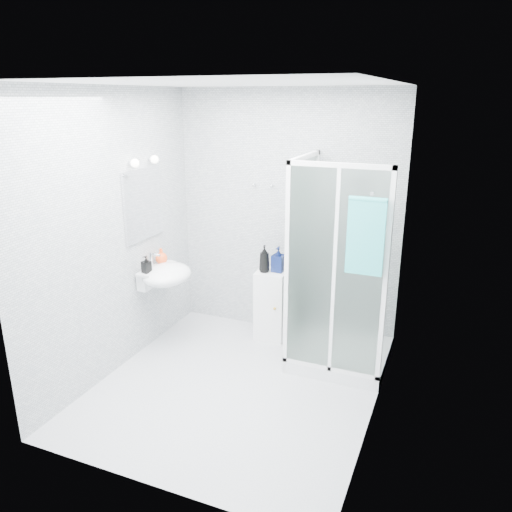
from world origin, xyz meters
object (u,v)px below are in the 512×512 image
at_px(storage_cabinet, 271,305).
at_px(shampoo_bottle_b, 278,259).
at_px(soap_dispenser_black, 146,264).
at_px(shampoo_bottle_a, 264,259).
at_px(shower_enclosure, 332,321).
at_px(hand_towel, 366,235).
at_px(soap_dispenser_orange, 161,256).
at_px(wall_basin, 165,275).

xyz_separation_m(storage_cabinet, shampoo_bottle_b, (0.06, 0.03, 0.51)).
bearing_deg(shampoo_bottle_b, soap_dispenser_black, -143.23).
height_order(shampoo_bottle_a, shampoo_bottle_b, shampoo_bottle_a).
bearing_deg(soap_dispenser_black, storage_cabinet, 37.50).
height_order(storage_cabinet, shampoo_bottle_b, shampoo_bottle_b).
distance_m(shower_enclosure, soap_dispenser_black, 1.88).
xyz_separation_m(shampoo_bottle_a, soap_dispenser_black, (-0.95, -0.74, 0.05)).
bearing_deg(storage_cabinet, shower_enclosure, -26.33).
bearing_deg(hand_towel, soap_dispenser_orange, 174.15).
relative_size(hand_towel, soap_dispenser_black, 3.81).
bearing_deg(shampoo_bottle_b, hand_towel, -35.58).
relative_size(hand_towel, shampoo_bottle_b, 2.42).
height_order(soap_dispenser_orange, soap_dispenser_black, soap_dispenser_black).
distance_m(storage_cabinet, shampoo_bottle_b, 0.52).
distance_m(shampoo_bottle_a, soap_dispenser_orange, 1.06).
bearing_deg(shower_enclosure, storage_cabinet, 158.43).
relative_size(shampoo_bottle_a, soap_dispenser_orange, 1.80).
bearing_deg(shower_enclosure, shampoo_bottle_a, 162.69).
distance_m(hand_towel, soap_dispenser_black, 2.14).
bearing_deg(wall_basin, storage_cabinet, 33.40).
distance_m(wall_basin, hand_towel, 2.09).
distance_m(storage_cabinet, hand_towel, 1.66).
xyz_separation_m(storage_cabinet, shampoo_bottle_a, (-0.07, -0.04, 0.52)).
xyz_separation_m(wall_basin, shampoo_bottle_b, (0.98, 0.63, 0.09)).
bearing_deg(shampoo_bottle_a, hand_towel, -29.87).
distance_m(wall_basin, soap_dispenser_orange, 0.23).
height_order(wall_basin, soap_dispenser_orange, soap_dispenser_orange).
bearing_deg(soap_dispenser_orange, hand_towel, -5.85).
height_order(wall_basin, storage_cabinet, wall_basin).
xyz_separation_m(storage_cabinet, hand_towel, (1.07, -0.69, 1.06)).
height_order(shampoo_bottle_a, soap_dispenser_orange, shampoo_bottle_a).
relative_size(shampoo_bottle_a, shampoo_bottle_b, 1.08).
height_order(storage_cabinet, hand_towel, hand_towel).
distance_m(wall_basin, shampoo_bottle_a, 1.03).
xyz_separation_m(hand_towel, soap_dispenser_black, (-2.08, -0.08, -0.50)).
xyz_separation_m(hand_towel, shampoo_bottle_a, (-1.13, 0.65, -0.54)).
relative_size(shampoo_bottle_b, soap_dispenser_orange, 1.67).
xyz_separation_m(shower_enclosure, storage_cabinet, (-0.74, 0.29, -0.07)).
distance_m(shampoo_bottle_a, shampoo_bottle_b, 0.15).
distance_m(wall_basin, storage_cabinet, 1.18).
xyz_separation_m(shower_enclosure, soap_dispenser_orange, (-1.77, -0.19, 0.49)).
bearing_deg(wall_basin, shampoo_bottle_a, 33.52).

